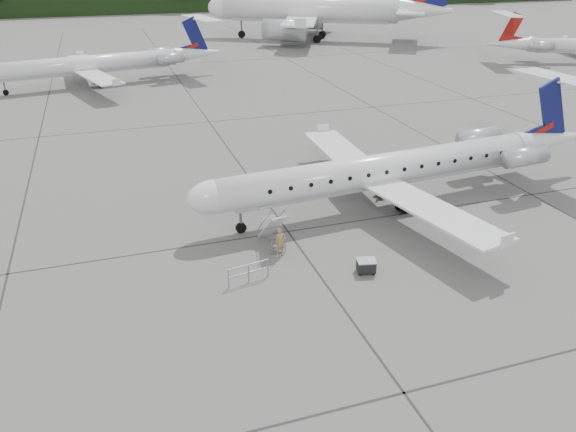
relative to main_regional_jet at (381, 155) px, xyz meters
name	(u,v)px	position (x,y,z in m)	size (l,w,h in m)	color
ground	(411,247)	(-0.68, -5.56, -3.58)	(320.00, 320.00, 0.00)	#5C5C5A
main_regional_jet	(381,155)	(0.00, 0.00, 0.00)	(27.96, 20.13, 7.17)	silver
airstair	(272,228)	(-8.09, -2.87, -2.46)	(0.85, 2.24, 2.25)	silver
passenger	(280,242)	(-7.98, -4.14, -2.74)	(0.62, 0.40, 1.69)	#8F6D4E
safety_railing	(249,273)	(-10.31, -6.19, -3.08)	(2.20, 0.08, 1.00)	gray
baggage_cart	(366,266)	(-4.28, -7.24, -3.19)	(0.92, 0.74, 0.79)	black
bg_regional_left	(86,56)	(-17.46, 42.47, 0.06)	(27.79, 20.01, 7.29)	silver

